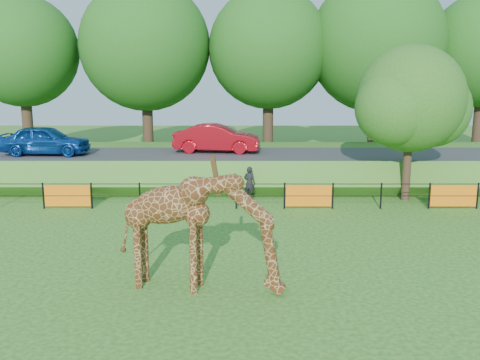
{
  "coord_description": "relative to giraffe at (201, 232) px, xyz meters",
  "views": [
    {
      "loc": [
        0.18,
        -13.56,
        5.48
      ],
      "look_at": [
        0.16,
        4.04,
        2.0
      ],
      "focal_mm": 40.0,
      "sensor_mm": 36.0,
      "label": 1
    }
  ],
  "objects": [
    {
      "name": "giraffe",
      "position": [
        0.0,
        0.0,
        0.0
      ],
      "size": [
        4.41,
        1.64,
        3.1
      ],
      "primitive_type": null,
      "rotation": [
        0.0,
        0.0,
        -0.2
      ],
      "color": "#532911",
      "rests_on": "ground"
    },
    {
      "name": "car_blue",
      "position": [
        -9.01,
        14.15,
        0.63
      ],
      "size": [
        4.52,
        1.96,
        1.52
      ],
      "primitive_type": "imported",
      "rotation": [
        0.0,
        0.0,
        1.53
      ],
      "color": "#1449A8",
      "rests_on": "road"
    },
    {
      "name": "embankment",
      "position": [
        0.83,
        15.99,
        -0.9
      ],
      "size": [
        40.0,
        9.0,
        1.3
      ],
      "primitive_type": "cube",
      "color": "#255D17",
      "rests_on": "ground"
    },
    {
      "name": "visitor",
      "position": [
        1.4,
        10.23,
        -0.81
      ],
      "size": [
        0.64,
        0.54,
        1.48
      ],
      "primitive_type": "imported",
      "rotation": [
        0.0,
        0.0,
        2.72
      ],
      "color": "black",
      "rests_on": "ground"
    },
    {
      "name": "car_red",
      "position": [
        -0.25,
        15.13,
        0.61
      ],
      "size": [
        4.67,
        2.06,
        1.49
      ],
      "primitive_type": "imported",
      "rotation": [
        0.0,
        0.0,
        1.46
      ],
      "color": "#B60D19",
      "rests_on": "road"
    },
    {
      "name": "tree_east",
      "position": [
        8.42,
        10.12,
        2.73
      ],
      "size": [
        5.4,
        4.71,
        6.76
      ],
      "color": "#362518",
      "rests_on": "ground"
    },
    {
      "name": "road",
      "position": [
        0.83,
        14.49,
        -0.19
      ],
      "size": [
        40.0,
        5.0,
        0.12
      ],
      "primitive_type": "cube",
      "color": "#333336",
      "rests_on": "embankment"
    },
    {
      "name": "perimeter_fence",
      "position": [
        0.83,
        8.49,
        -1.0
      ],
      "size": [
        28.07,
        0.1,
        1.1
      ],
      "primitive_type": null,
      "color": "black",
      "rests_on": "ground"
    },
    {
      "name": "bg_tree_line",
      "position": [
        2.72,
        22.49,
        5.64
      ],
      "size": [
        37.3,
        8.8,
        11.82
      ],
      "color": "#362518",
      "rests_on": "ground"
    },
    {
      "name": "ground",
      "position": [
        0.83,
        0.49,
        -1.55
      ],
      "size": [
        90.0,
        90.0,
        0.0
      ],
      "primitive_type": "plane",
      "color": "#255D17",
      "rests_on": "ground"
    }
  ]
}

